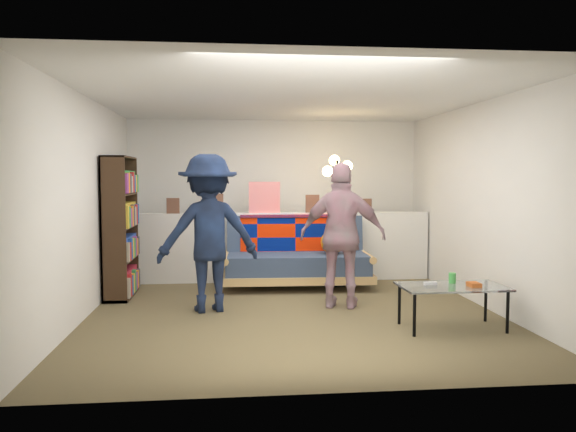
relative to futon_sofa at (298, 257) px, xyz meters
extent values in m
plane|color=brown|center=(-0.23, -1.35, -0.41)|extent=(5.00, 5.00, 0.00)
cube|color=silver|center=(-0.23, 1.15, 0.79)|extent=(4.50, 0.10, 2.40)
cube|color=silver|center=(-2.48, -1.35, 0.79)|extent=(0.10, 5.00, 2.40)
cube|color=silver|center=(2.02, -1.35, 0.79)|extent=(0.10, 5.00, 2.40)
cube|color=white|center=(-0.23, -1.35, 1.99)|extent=(4.50, 5.00, 0.10)
cube|color=silver|center=(-0.23, 0.45, 0.09)|extent=(4.45, 0.15, 1.00)
cube|color=brown|center=(-1.73, 0.43, 0.70)|extent=(0.18, 0.02, 0.22)
cube|color=brown|center=(-1.13, 0.43, 0.73)|extent=(0.22, 0.02, 0.28)
cube|color=silver|center=(-0.43, 0.43, 0.82)|extent=(0.45, 0.02, 0.45)
cube|color=brown|center=(0.27, 0.43, 0.72)|extent=(0.20, 0.02, 0.26)
cube|color=brown|center=(1.07, 0.43, 0.69)|extent=(0.16, 0.02, 0.20)
cube|color=tan|center=(-0.02, -0.07, -0.25)|extent=(2.06, 0.98, 0.11)
cube|color=#32425B|center=(-0.02, -0.12, -0.06)|extent=(1.95, 0.81, 0.26)
cube|color=#32425B|center=(-0.01, 0.28, 0.26)|extent=(1.93, 0.32, 0.61)
cylinder|color=tan|center=(-0.98, -0.04, 0.02)|extent=(0.13, 0.91, 0.10)
cylinder|color=tan|center=(0.94, -0.10, 0.02)|extent=(0.13, 0.91, 0.10)
cube|color=navy|center=(-0.01, 0.19, 0.26)|extent=(1.55, 0.16, 0.56)
cube|color=navy|center=(-0.01, 0.33, 0.56)|extent=(1.56, 0.32, 0.03)
sphere|color=orange|center=(0.46, -0.14, 0.23)|extent=(0.32, 0.32, 0.32)
cube|color=black|center=(-2.45, -0.39, 0.48)|extent=(0.02, 0.89, 1.78)
cube|color=black|center=(-2.31, -0.83, 0.48)|extent=(0.30, 0.02, 1.78)
cube|color=black|center=(-2.31, 0.04, 0.48)|extent=(0.30, 0.02, 1.78)
cube|color=black|center=(-2.31, -0.39, 1.36)|extent=(0.30, 0.89, 0.02)
cube|color=black|center=(-2.31, -0.39, -0.39)|extent=(0.30, 0.89, 0.04)
cube|color=black|center=(-2.31, -0.39, 0.07)|extent=(0.30, 0.85, 0.02)
cube|color=black|center=(-2.31, -0.39, 0.48)|extent=(0.30, 0.85, 0.02)
cube|color=black|center=(-2.31, -0.39, 0.90)|extent=(0.30, 0.85, 0.02)
cube|color=#B42435|center=(-2.30, -0.39, -0.21)|extent=(0.22, 0.83, 0.30)
cube|color=#2649A8|center=(-2.30, -0.39, 0.23)|extent=(0.22, 0.83, 0.28)
cube|color=gold|center=(-2.30, -0.39, 0.64)|extent=(0.22, 0.83, 0.30)
cube|color=#2D7D38|center=(-2.30, -0.39, 1.05)|extent=(0.22, 0.83, 0.28)
cylinder|color=black|center=(0.81, -2.54, -0.20)|extent=(0.03, 0.03, 0.42)
cylinder|color=black|center=(1.75, -2.53, -0.20)|extent=(0.03, 0.03, 0.42)
cylinder|color=black|center=(0.81, -2.09, -0.20)|extent=(0.03, 0.03, 0.42)
cylinder|color=black|center=(1.74, -2.07, -0.20)|extent=(0.03, 0.03, 0.42)
cube|color=silver|center=(1.28, -2.31, 0.02)|extent=(1.05, 0.59, 0.02)
cube|color=silver|center=(1.07, -2.26, 0.05)|extent=(0.13, 0.05, 0.03)
cube|color=#C05821|center=(1.46, -2.39, 0.05)|extent=(0.11, 0.15, 0.04)
cylinder|color=green|center=(1.33, -2.18, 0.08)|extent=(0.07, 0.07, 0.10)
cylinder|color=black|center=(0.55, 0.01, -0.39)|extent=(0.31, 0.31, 0.03)
cylinder|color=black|center=(0.55, 0.01, 0.47)|extent=(0.05, 0.05, 1.75)
sphere|color=#FFC672|center=(0.41, 0.02, 1.19)|extent=(0.14, 0.14, 0.14)
sphere|color=#FFC672|center=(0.69, 0.02, 1.26)|extent=(0.14, 0.14, 0.14)
sphere|color=#FFC672|center=(0.53, 0.13, 1.35)|extent=(0.14, 0.14, 0.14)
imported|color=black|center=(-1.17, -1.29, 0.48)|extent=(1.26, 0.88, 1.77)
imported|color=pink|center=(0.36, -1.29, 0.44)|extent=(1.06, 0.67, 1.69)
camera|label=1|loc=(-0.92, -7.65, 1.11)|focal=35.00mm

